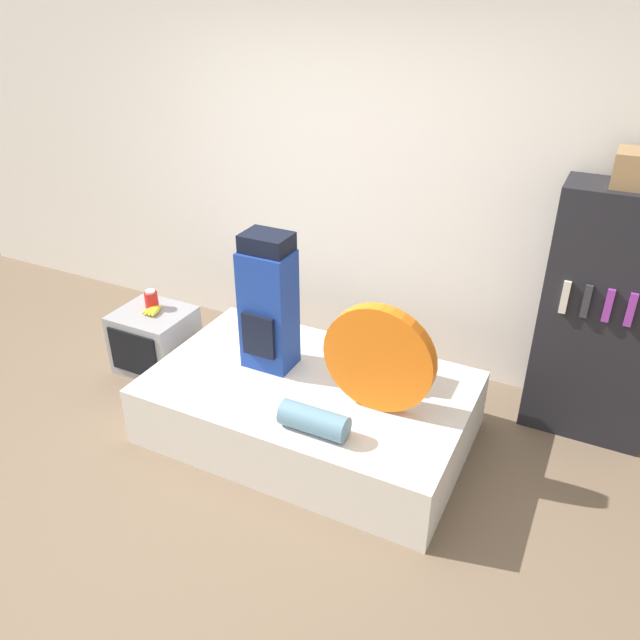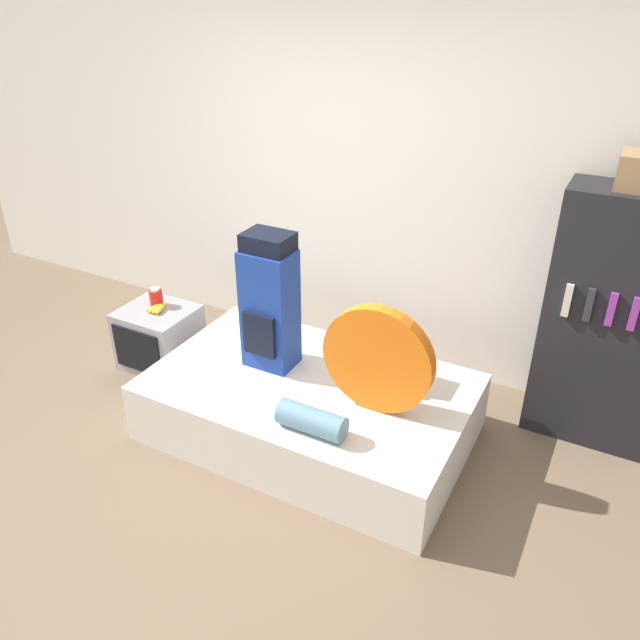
{
  "view_description": "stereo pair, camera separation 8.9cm",
  "coord_description": "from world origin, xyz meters",
  "px_view_note": "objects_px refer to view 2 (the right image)",
  "views": [
    {
      "loc": [
        1.71,
        -2.02,
        2.59
      ],
      "look_at": [
        0.31,
        0.78,
        0.85
      ],
      "focal_mm": 35.0,
      "sensor_mm": 36.0,
      "label": 1
    },
    {
      "loc": [
        1.79,
        -1.98,
        2.59
      ],
      "look_at": [
        0.31,
        0.78,
        0.85
      ],
      "focal_mm": 35.0,
      "sensor_mm": 36.0,
      "label": 2
    }
  ],
  "objects_px": {
    "canister": "(156,297)",
    "bookshelf": "(608,322)",
    "television": "(159,338)",
    "tent_bag": "(378,360)",
    "backpack": "(269,303)",
    "sleeping_roll": "(312,420)"
  },
  "relations": [
    {
      "from": "sleeping_roll",
      "to": "television",
      "type": "bearing_deg",
      "value": 159.89
    },
    {
      "from": "sleeping_roll",
      "to": "canister",
      "type": "bearing_deg",
      "value": 158.37
    },
    {
      "from": "television",
      "to": "bookshelf",
      "type": "relative_size",
      "value": 0.32
    },
    {
      "from": "canister",
      "to": "tent_bag",
      "type": "bearing_deg",
      "value": -8.84
    },
    {
      "from": "canister",
      "to": "bookshelf",
      "type": "bearing_deg",
      "value": 11.76
    },
    {
      "from": "backpack",
      "to": "sleeping_roll",
      "type": "height_order",
      "value": "backpack"
    },
    {
      "from": "backpack",
      "to": "bookshelf",
      "type": "distance_m",
      "value": 2.02
    },
    {
      "from": "backpack",
      "to": "canister",
      "type": "xyz_separation_m",
      "value": [
        -1.1,
        0.17,
        -0.3
      ]
    },
    {
      "from": "backpack",
      "to": "tent_bag",
      "type": "height_order",
      "value": "backpack"
    },
    {
      "from": "sleeping_roll",
      "to": "bookshelf",
      "type": "relative_size",
      "value": 0.24
    },
    {
      "from": "bookshelf",
      "to": "television",
      "type": "bearing_deg",
      "value": -166.84
    },
    {
      "from": "tent_bag",
      "to": "television",
      "type": "bearing_deg",
      "value": 172.97
    },
    {
      "from": "backpack",
      "to": "bookshelf",
      "type": "relative_size",
      "value": 0.55
    },
    {
      "from": "sleeping_roll",
      "to": "tent_bag",
      "type": "bearing_deg",
      "value": 59.02
    },
    {
      "from": "tent_bag",
      "to": "television",
      "type": "relative_size",
      "value": 1.26
    },
    {
      "from": "backpack",
      "to": "tent_bag",
      "type": "relative_size",
      "value": 1.36
    },
    {
      "from": "tent_bag",
      "to": "television",
      "type": "distance_m",
      "value": 1.92
    },
    {
      "from": "sleeping_roll",
      "to": "canister",
      "type": "height_order",
      "value": "canister"
    },
    {
      "from": "tent_bag",
      "to": "sleeping_roll",
      "type": "relative_size",
      "value": 1.68
    },
    {
      "from": "tent_bag",
      "to": "canister",
      "type": "height_order",
      "value": "tent_bag"
    },
    {
      "from": "backpack",
      "to": "sleeping_roll",
      "type": "distance_m",
      "value": 0.82
    },
    {
      "from": "television",
      "to": "backpack",
      "type": "bearing_deg",
      "value": -5.77
    }
  ]
}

